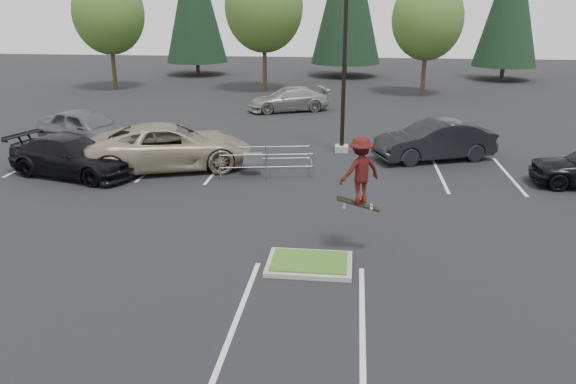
# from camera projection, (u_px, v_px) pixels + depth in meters

# --- Properties ---
(ground) EXTENTS (120.00, 120.00, 0.00)m
(ground) POSITION_uv_depth(u_px,v_px,m) (309.00, 266.00, 14.59)
(ground) COLOR black
(ground) RESTS_ON ground
(grass_median) EXTENTS (2.20, 1.60, 0.16)m
(grass_median) POSITION_uv_depth(u_px,v_px,m) (309.00, 263.00, 14.56)
(grass_median) COLOR gray
(grass_median) RESTS_ON ground
(stall_lines) EXTENTS (22.62, 17.60, 0.01)m
(stall_lines) POSITION_uv_depth(u_px,v_px,m) (286.00, 191.00, 20.41)
(stall_lines) COLOR silver
(stall_lines) RESTS_ON ground
(light_pole) EXTENTS (0.70, 0.60, 10.12)m
(light_pole) POSITION_uv_depth(u_px,v_px,m) (345.00, 50.00, 24.37)
(light_pole) COLOR gray
(light_pole) RESTS_ON ground
(decid_a) EXTENTS (5.44, 5.44, 8.91)m
(decid_a) POSITION_uv_depth(u_px,v_px,m) (109.00, 16.00, 43.08)
(decid_a) COLOR #38281C
(decid_a) RESTS_ON ground
(decid_b) EXTENTS (5.89, 5.89, 9.64)m
(decid_b) POSITION_uv_depth(u_px,v_px,m) (264.00, 10.00, 42.06)
(decid_b) COLOR #38281C
(decid_b) RESTS_ON ground
(decid_c) EXTENTS (5.12, 5.12, 8.38)m
(decid_c) POSITION_uv_depth(u_px,v_px,m) (427.00, 21.00, 40.32)
(decid_c) COLOR #38281C
(decid_c) RESTS_ON ground
(cart_corral) EXTENTS (3.79, 1.93, 1.03)m
(cart_corral) POSITION_uv_depth(u_px,v_px,m) (256.00, 159.00, 22.15)
(cart_corral) COLOR #909398
(cart_corral) RESTS_ON ground
(skateboarder) EXTENTS (1.33, 1.18, 2.02)m
(skateboarder) POSITION_uv_depth(u_px,v_px,m) (359.00, 170.00, 14.65)
(skateboarder) COLOR black
(skateboarder) RESTS_ON ground
(car_l_tan) EXTENTS (7.28, 5.13, 1.85)m
(car_l_tan) POSITION_uv_depth(u_px,v_px,m) (168.00, 147.00, 22.92)
(car_l_tan) COLOR gray
(car_l_tan) RESTS_ON ground
(car_l_black) EXTENTS (5.74, 3.55, 1.55)m
(car_l_black) POSITION_uv_depth(u_px,v_px,m) (71.00, 156.00, 22.04)
(car_l_black) COLOR black
(car_l_black) RESTS_ON ground
(car_l_grey) EXTENTS (5.67, 4.07, 1.79)m
(car_l_grey) POSITION_uv_depth(u_px,v_px,m) (86.00, 128.00, 26.41)
(car_l_grey) COLOR #53555B
(car_l_grey) RESTS_ON ground
(car_r_charc) EXTENTS (5.45, 3.50, 1.70)m
(car_r_charc) POSITION_uv_depth(u_px,v_px,m) (434.00, 141.00, 24.27)
(car_r_charc) COLOR black
(car_r_charc) RESTS_ON ground
(car_far_silver) EXTENTS (5.49, 3.87, 1.47)m
(car_far_silver) POSITION_uv_depth(u_px,v_px,m) (290.00, 99.00, 35.40)
(car_far_silver) COLOR #979893
(car_far_silver) RESTS_ON ground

